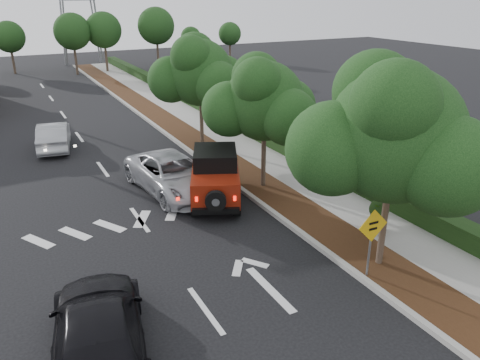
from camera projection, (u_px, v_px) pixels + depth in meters
ground at (205, 310)px, 12.38m from camera, size 120.00×120.00×0.00m
curb at (192, 153)px, 24.19m from camera, size 0.20×70.00×0.15m
planting_strip at (210, 151)px, 24.63m from camera, size 1.80×70.00×0.12m
sidewalk at (242, 145)px, 25.45m from camera, size 2.00×70.00×0.12m
hedge at (264, 136)px, 25.93m from camera, size 0.80×70.00×0.80m
transmission_tower at (85, 64)px, 54.32m from camera, size 7.00×4.00×28.00m
street_tree_near at (378, 265)px, 14.41m from camera, size 3.80×3.80×5.92m
street_tree_mid at (263, 187)px, 20.14m from camera, size 3.20×3.20×5.32m
street_tree_far at (202, 147)px, 25.47m from camera, size 3.40×3.40×5.62m
red_jeep at (215, 175)px, 18.60m from camera, size 3.23×4.28×2.09m
silver_suv_ahead at (174, 175)px, 19.47m from camera, size 3.11×5.72×1.52m
black_suv_oncoming at (99, 331)px, 10.50m from camera, size 3.02×5.45×1.49m
silver_sedan_oncoming at (54, 136)px, 24.91m from camera, size 2.24×4.52×1.42m
speed_hump_sign at (372, 234)px, 13.21m from camera, size 1.00×0.09×2.14m
terracotta_planter at (379, 212)px, 16.07m from camera, size 0.68×0.68×1.19m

